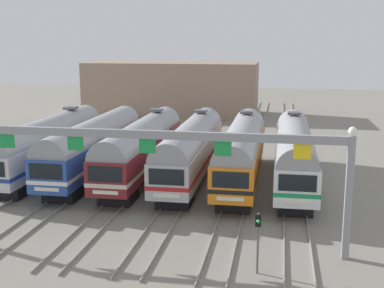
{
  "coord_description": "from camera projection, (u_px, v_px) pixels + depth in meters",
  "views": [
    {
      "loc": [
        8.96,
        -39.64,
        11.26
      ],
      "look_at": [
        1.96,
        0.9,
        2.81
      ],
      "focal_mm": 48.3,
      "sensor_mm": 36.0,
      "label": 1
    }
  ],
  "objects": [
    {
      "name": "commuter_train_orange",
      "position": [
        242.0,
        150.0,
        40.47
      ],
      "size": [
        2.88,
        18.06,
        5.05
      ],
      "color": "orange",
      "rests_on": "ground"
    },
    {
      "name": "track_bed",
      "position": [
        199.0,
        139.0,
        58.42
      ],
      "size": [
        21.76,
        70.0,
        0.15
      ],
      "color": "gray",
      "rests_on": "ground"
    },
    {
      "name": "commuter_train_blue",
      "position": [
        94.0,
        144.0,
        42.49
      ],
      "size": [
        2.88,
        18.06,
        4.77
      ],
      "color": "#284C9E",
      "rests_on": "ground"
    },
    {
      "name": "yard_signal_mast",
      "position": [
        258.0,
        232.0,
        24.77
      ],
      "size": [
        0.28,
        0.35,
        3.08
      ],
      "color": "#59595E",
      "rests_on": "ground"
    },
    {
      "name": "commuter_train_maroon",
      "position": [
        142.0,
        146.0,
        41.82
      ],
      "size": [
        2.88,
        18.06,
        5.05
      ],
      "color": "maroon",
      "rests_on": "ground"
    },
    {
      "name": "ground_plane",
      "position": [
        166.0,
        179.0,
        42.02
      ],
      "size": [
        160.0,
        160.0,
        0.0
      ],
      "primitive_type": "plane",
      "color": "gray"
    },
    {
      "name": "commuter_train_white",
      "position": [
        294.0,
        151.0,
        39.79
      ],
      "size": [
        2.88,
        18.06,
        5.05
      ],
      "color": "white",
      "rests_on": "ground"
    },
    {
      "name": "commuter_train_stainless",
      "position": [
        191.0,
        148.0,
        41.14
      ],
      "size": [
        2.88,
        18.06,
        5.05
      ],
      "color": "#B2B5BA",
      "rests_on": "ground"
    },
    {
      "name": "catenary_gantry",
      "position": [
        111.0,
        150.0,
        27.92
      ],
      "size": [
        25.5,
        0.44,
        6.97
      ],
      "color": "gray",
      "rests_on": "ground"
    },
    {
      "name": "maintenance_building",
      "position": [
        172.0,
        88.0,
        77.61
      ],
      "size": [
        25.26,
        10.0,
        7.74
      ],
      "primitive_type": "cube",
      "color": "gray",
      "rests_on": "ground"
    },
    {
      "name": "commuter_train_silver",
      "position": [
        48.0,
        143.0,
        43.17
      ],
      "size": [
        2.88,
        18.06,
        5.05
      ],
      "color": "silver",
      "rests_on": "ground"
    }
  ]
}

